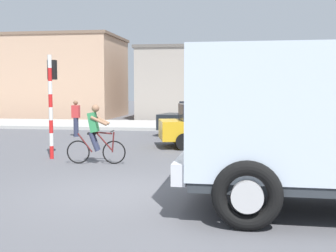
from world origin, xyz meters
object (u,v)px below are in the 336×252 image
Objects in this scene: traffic_light_pole at (51,92)px; car_far_side at (213,125)px; car_red_near at (205,119)px; pedestrian_near_kerb at (76,118)px; cyclist at (95,134)px.

traffic_light_pole reaches higher than car_far_side.
car_far_side is (0.49, -3.25, 0.00)m from car_red_near.
pedestrian_near_kerb is at bearing -171.91° from car_red_near.
car_red_near is at bearing 70.19° from cyclist.
cyclist is at bearing -24.32° from traffic_light_pole.
cyclist reaches higher than pedestrian_near_kerb.
cyclist reaches higher than car_red_near.
cyclist is at bearing -127.06° from car_far_side.
pedestrian_near_kerb reaches higher than car_red_near.
traffic_light_pole is at bearing -76.22° from pedestrian_near_kerb.
pedestrian_near_kerb is at bearing 158.74° from car_far_side.
car_far_side is (3.17, 4.19, -0.05)m from cyclist.
traffic_light_pole is 0.75× the size of car_red_near.
cyclist is 0.41× the size of car_red_near.
car_red_near is (4.32, 6.70, -1.25)m from traffic_light_pole.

